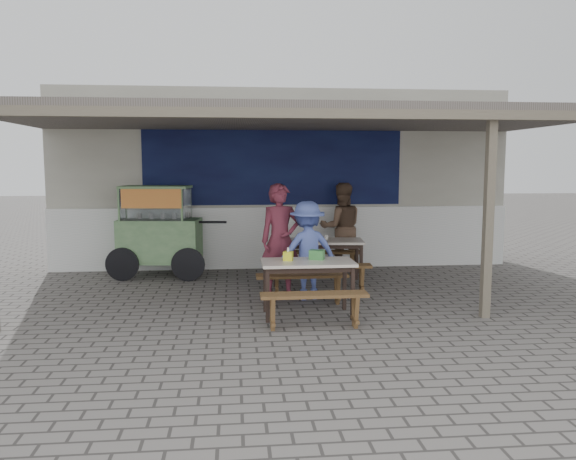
{
  "coord_description": "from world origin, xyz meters",
  "views": [
    {
      "loc": [
        -0.97,
        -7.93,
        2.03
      ],
      "look_at": [
        -0.12,
        0.9,
        0.99
      ],
      "focal_mm": 35.0,
      "sensor_mm": 36.0,
      "label": 1
    }
  ],
  "objects_px": {
    "bench_right_wall": "(302,282)",
    "patron_wall_side": "(341,228)",
    "bench_right_street": "(314,303)",
    "vendor_cart": "(159,228)",
    "condiment_bowl": "(308,238)",
    "table_left": "(317,244)",
    "bench_left_wall": "(315,257)",
    "condiment_jar": "(326,237)",
    "patron_street_side": "(280,240)",
    "bench_left_street": "(319,271)",
    "table_right": "(308,267)",
    "tissue_box": "(288,256)",
    "donation_box": "(317,255)",
    "patron_right_table": "(307,250)"
  },
  "relations": [
    {
      "from": "table_right",
      "to": "vendor_cart",
      "type": "height_order",
      "value": "vendor_cart"
    },
    {
      "from": "bench_left_street",
      "to": "tissue_box",
      "type": "bearing_deg",
      "value": -110.1
    },
    {
      "from": "bench_left_street",
      "to": "vendor_cart",
      "type": "height_order",
      "value": "vendor_cart"
    },
    {
      "from": "bench_left_wall",
      "to": "bench_right_street",
      "type": "xyz_separation_m",
      "value": [
        -0.5,
        -3.37,
        -0.01
      ]
    },
    {
      "from": "tissue_box",
      "to": "bench_left_street",
      "type": "bearing_deg",
      "value": 64.34
    },
    {
      "from": "bench_right_wall",
      "to": "patron_street_side",
      "type": "xyz_separation_m",
      "value": [
        -0.27,
        0.58,
        0.54
      ]
    },
    {
      "from": "table_left",
      "to": "bench_right_street",
      "type": "relative_size",
      "value": 1.21
    },
    {
      "from": "bench_right_street",
      "to": "condiment_jar",
      "type": "relative_size",
      "value": 17.22
    },
    {
      "from": "patron_right_table",
      "to": "donation_box",
      "type": "distance_m",
      "value": 0.86
    },
    {
      "from": "patron_street_side",
      "to": "condiment_jar",
      "type": "height_order",
      "value": "patron_street_side"
    },
    {
      "from": "table_right",
      "to": "donation_box",
      "type": "relative_size",
      "value": 6.36
    },
    {
      "from": "tissue_box",
      "to": "condiment_bowl",
      "type": "relative_size",
      "value": 0.59
    },
    {
      "from": "donation_box",
      "to": "condiment_bowl",
      "type": "xyz_separation_m",
      "value": [
        0.15,
        2.11,
        -0.04
      ]
    },
    {
      "from": "bench_left_wall",
      "to": "patron_wall_side",
      "type": "height_order",
      "value": "patron_wall_side"
    },
    {
      "from": "table_right",
      "to": "donation_box",
      "type": "bearing_deg",
      "value": 37.74
    },
    {
      "from": "table_left",
      "to": "table_right",
      "type": "distance_m",
      "value": 2.12
    },
    {
      "from": "donation_box",
      "to": "bench_left_wall",
      "type": "bearing_deg",
      "value": 82.11
    },
    {
      "from": "bench_right_street",
      "to": "table_left",
      "type": "bearing_deg",
      "value": 80.62
    },
    {
      "from": "bench_right_wall",
      "to": "patron_right_table",
      "type": "distance_m",
      "value": 0.56
    },
    {
      "from": "table_right",
      "to": "condiment_bowl",
      "type": "distance_m",
      "value": 2.24
    },
    {
      "from": "bench_left_wall",
      "to": "patron_wall_side",
      "type": "bearing_deg",
      "value": 33.6
    },
    {
      "from": "bench_right_street",
      "to": "vendor_cart",
      "type": "height_order",
      "value": "vendor_cart"
    },
    {
      "from": "patron_wall_side",
      "to": "donation_box",
      "type": "height_order",
      "value": "patron_wall_side"
    },
    {
      "from": "bench_left_street",
      "to": "condiment_bowl",
      "type": "distance_m",
      "value": 0.94
    },
    {
      "from": "condiment_jar",
      "to": "patron_street_side",
      "type": "bearing_deg",
      "value": -132.56
    },
    {
      "from": "bench_right_street",
      "to": "bench_right_wall",
      "type": "relative_size",
      "value": 1.0
    },
    {
      "from": "bench_right_wall",
      "to": "tissue_box",
      "type": "distance_m",
      "value": 0.76
    },
    {
      "from": "table_left",
      "to": "table_right",
      "type": "bearing_deg",
      "value": -96.39
    },
    {
      "from": "table_left",
      "to": "bench_right_street",
      "type": "xyz_separation_m",
      "value": [
        -0.44,
        -2.68,
        -0.34
      ]
    },
    {
      "from": "bench_left_wall",
      "to": "bench_right_wall",
      "type": "distance_m",
      "value": 2.22
    },
    {
      "from": "bench_right_street",
      "to": "bench_right_wall",
      "type": "xyz_separation_m",
      "value": [
        -0.0,
        1.21,
        0.0
      ]
    },
    {
      "from": "bench_right_street",
      "to": "vendor_cart",
      "type": "bearing_deg",
      "value": 123.61
    },
    {
      "from": "bench_right_wall",
      "to": "patron_wall_side",
      "type": "xyz_separation_m",
      "value": [
        1.04,
        2.45,
        0.51
      ]
    },
    {
      "from": "bench_right_street",
      "to": "patron_wall_side",
      "type": "relative_size",
      "value": 0.79
    },
    {
      "from": "bench_left_wall",
      "to": "patron_street_side",
      "type": "bearing_deg",
      "value": -110.53
    },
    {
      "from": "patron_street_side",
      "to": "bench_right_wall",
      "type": "bearing_deg",
      "value": -76.35
    },
    {
      "from": "condiment_jar",
      "to": "patron_right_table",
      "type": "bearing_deg",
      "value": -112.46
    },
    {
      "from": "bench_left_street",
      "to": "bench_right_street",
      "type": "relative_size",
      "value": 1.25
    },
    {
      "from": "table_right",
      "to": "patron_street_side",
      "type": "distance_m",
      "value": 1.23
    },
    {
      "from": "bench_left_street",
      "to": "table_right",
      "type": "xyz_separation_m",
      "value": [
        -0.37,
        -1.38,
        0.32
      ]
    },
    {
      "from": "table_left",
      "to": "patron_wall_side",
      "type": "height_order",
      "value": "patron_wall_side"
    },
    {
      "from": "condiment_jar",
      "to": "condiment_bowl",
      "type": "bearing_deg",
      "value": 165.11
    },
    {
      "from": "patron_street_side",
      "to": "table_left",
      "type": "bearing_deg",
      "value": 40.26
    },
    {
      "from": "patron_wall_side",
      "to": "condiment_bowl",
      "type": "height_order",
      "value": "patron_wall_side"
    },
    {
      "from": "vendor_cart",
      "to": "condiment_bowl",
      "type": "height_order",
      "value": "vendor_cart"
    },
    {
      "from": "table_left",
      "to": "patron_wall_side",
      "type": "xyz_separation_m",
      "value": [
        0.6,
        0.98,
        0.17
      ]
    },
    {
      "from": "bench_left_street",
      "to": "donation_box",
      "type": "distance_m",
      "value": 1.37
    },
    {
      "from": "patron_wall_side",
      "to": "condiment_bowl",
      "type": "bearing_deg",
      "value": 46.94
    },
    {
      "from": "patron_street_side",
      "to": "tissue_box",
      "type": "distance_m",
      "value": 1.12
    },
    {
      "from": "patron_wall_side",
      "to": "donation_box",
      "type": "bearing_deg",
      "value": 71.7
    }
  ]
}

